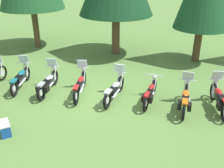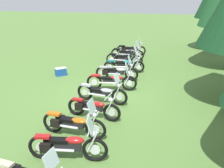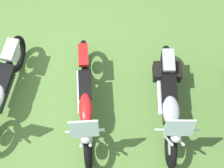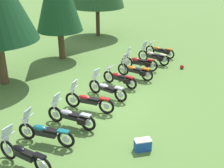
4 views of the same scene
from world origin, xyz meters
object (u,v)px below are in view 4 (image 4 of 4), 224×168
object	(u,v)px
motorcycle_3	(45,132)
motorcycle_8	(135,70)
motorcycle_11	(160,51)
motorcycle_7	(120,79)
motorcycle_6	(107,89)
motorcycle_10	(154,56)
motorcycle_4	(72,116)
dropped_helmet	(182,67)
motorcycle_9	(139,62)
motorcycle_5	(88,101)
motorcycle_2	(23,154)
picnic_cooler	(143,145)

from	to	relation	value
motorcycle_3	motorcycle_8	distance (m)	7.37
motorcycle_11	motorcycle_7	bearing A→B (deg)	95.33
motorcycle_6	motorcycle_10	bearing A→B (deg)	-84.90
motorcycle_4	dropped_helmet	world-z (taller)	motorcycle_4
motorcycle_10	motorcycle_3	bearing A→B (deg)	95.69
motorcycle_9	dropped_helmet	size ratio (longest dim) A/B	9.33
motorcycle_7	motorcycle_9	bearing A→B (deg)	-81.59
motorcycle_3	motorcycle_10	xyz separation A→B (m)	(10.18, -0.77, 0.01)
motorcycle_5	motorcycle_9	xyz separation A→B (m)	(5.75, -0.21, 0.02)
motorcycle_3	motorcycle_7	xyz separation A→B (m)	(5.96, -0.33, -0.04)
motorcycle_2	picnic_cooler	distance (m)	4.18
dropped_helmet	motorcycle_8	bearing A→B (deg)	142.70
motorcycle_11	picnic_cooler	bearing A→B (deg)	114.19
motorcycle_4	motorcycle_5	world-z (taller)	motorcycle_5
motorcycle_7	motorcycle_8	bearing A→B (deg)	-93.47
motorcycle_2	dropped_helmet	xyz separation A→B (m)	(11.40, -2.50, -0.37)
motorcycle_3	motorcycle_4	size ratio (longest dim) A/B	1.02
motorcycle_5	motorcycle_7	distance (m)	3.05
motorcycle_9	dropped_helmet	bearing A→B (deg)	-155.63
motorcycle_5	motorcycle_10	bearing A→B (deg)	-100.48
motorcycle_2	motorcycle_5	bearing A→B (deg)	-85.83
motorcycle_7	dropped_helmet	world-z (taller)	motorcycle_7
motorcycle_9	dropped_helmet	world-z (taller)	motorcycle_9
motorcycle_2	picnic_cooler	world-z (taller)	motorcycle_2
motorcycle_10	motorcycle_7	bearing A→B (deg)	94.12
motorcycle_4	picnic_cooler	xyz separation A→B (m)	(-0.19, -3.22, -0.24)
motorcycle_6	dropped_helmet	bearing A→B (deg)	-103.49
motorcycle_3	motorcycle_11	xyz separation A→B (m)	(11.61, -0.76, -0.05)
motorcycle_3	dropped_helmet	bearing A→B (deg)	-113.55
motorcycle_7	motorcycle_2	bearing A→B (deg)	98.20
motorcycle_4	motorcycle_8	size ratio (longest dim) A/B	1.00
motorcycle_5	motorcycle_11	xyz separation A→B (m)	(8.71, -0.59, -0.05)
motorcycle_3	picnic_cooler	world-z (taller)	motorcycle_3
motorcycle_5	picnic_cooler	world-z (taller)	motorcycle_5
motorcycle_9	dropped_helmet	distance (m)	2.73
motorcycle_5	motorcycle_7	bearing A→B (deg)	-98.90
motorcycle_6	motorcycle_11	distance (m)	7.17
motorcycle_8	motorcycle_9	size ratio (longest dim) A/B	0.98
motorcycle_6	motorcycle_9	distance (m)	4.20
motorcycle_4	motorcycle_10	world-z (taller)	motorcycle_10
motorcycle_4	motorcycle_7	xyz separation A→B (m)	(4.52, -0.10, -0.03)
motorcycle_4	motorcycle_6	bearing A→B (deg)	-92.71
motorcycle_2	motorcycle_11	size ratio (longest dim) A/B	1.07
motorcycle_10	motorcycle_8	bearing A→B (deg)	97.53
motorcycle_9	motorcycle_8	bearing A→B (deg)	95.49
motorcycle_2	motorcycle_4	size ratio (longest dim) A/B	1.02
motorcycle_10	motorcycle_6	bearing A→B (deg)	95.34
dropped_helmet	motorcycle_5	bearing A→B (deg)	160.43
motorcycle_3	motorcycle_9	xyz separation A→B (m)	(8.66, -0.37, 0.02)
motorcycle_2	motorcycle_8	xyz separation A→B (m)	(8.71, -0.45, -0.02)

